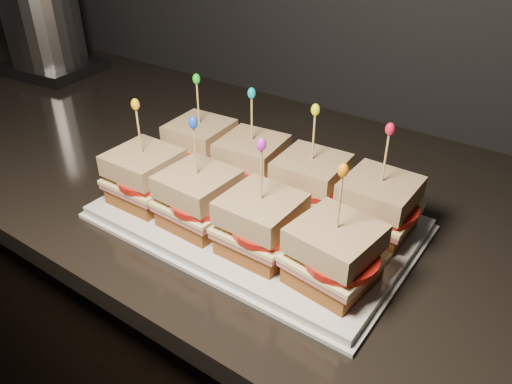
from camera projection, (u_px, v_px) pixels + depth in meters
The scene contains 63 objects.
cabinet at pixel (197, 326), 1.20m from camera, with size 2.12×0.65×0.89m, color black.
granite_slab at pixel (182, 157), 0.96m from camera, with size 2.16×0.69×0.03m, color black.
platter at pixel (256, 218), 0.74m from camera, with size 0.44×0.27×0.02m, color silver.
platter_rim at pixel (256, 222), 0.74m from camera, with size 0.46×0.29×0.01m, color silver.
sandwich_0_bread_bot at pixel (202, 159), 0.85m from camera, with size 0.09×0.09×0.03m, color brown.
sandwich_0_ham at pixel (201, 151), 0.84m from camera, with size 0.10×0.10×0.01m, color #C26266.
sandwich_0_cheese at pixel (201, 147), 0.84m from camera, with size 0.10×0.10×0.01m, color #FDF19F.
sandwich_0_tomato at pixel (204, 146), 0.82m from camera, with size 0.09×0.09×0.01m, color #AD1710.
sandwich_0_bread_top at pixel (200, 132), 0.82m from camera, with size 0.09×0.09×0.03m, color brown.
sandwich_0_pick at pixel (198, 106), 0.80m from camera, with size 0.00×0.00×0.09m, color tan.
sandwich_0_frill at pixel (196, 79), 0.77m from camera, with size 0.01×0.01×0.02m, color green.
sandwich_1_bread_bot at pixel (252, 178), 0.80m from camera, with size 0.09×0.09×0.03m, color brown.
sandwich_1_ham at pixel (252, 169), 0.79m from camera, with size 0.10×0.10×0.01m, color #C26266.
sandwich_1_cheese at pixel (252, 165), 0.78m from camera, with size 0.10×0.10×0.01m, color #FDF19F.
sandwich_1_tomato at pixel (256, 164), 0.77m from camera, with size 0.09×0.09×0.01m, color #AD1710.
sandwich_1_bread_top at pixel (252, 149), 0.77m from camera, with size 0.09×0.09×0.03m, color brown.
sandwich_1_pick at pixel (252, 122), 0.75m from camera, with size 0.00×0.00×0.09m, color tan.
sandwich_1_frill at pixel (252, 93), 0.72m from camera, with size 0.01×0.01×0.02m, color #059CB4.
sandwich_2_bread_bot at pixel (309, 198), 0.74m from camera, with size 0.09×0.09×0.03m, color brown.
sandwich_2_ham at pixel (310, 189), 0.74m from camera, with size 0.10×0.10×0.01m, color #C26266.
sandwich_2_cheese at pixel (310, 185), 0.73m from camera, with size 0.10×0.10×0.01m, color #FDF19F.
sandwich_2_tomato at pixel (316, 185), 0.72m from camera, with size 0.09×0.09×0.01m, color #AD1710.
sandwich_2_bread_top at pixel (311, 168), 0.72m from camera, with size 0.09×0.09×0.03m, color brown.
sandwich_2_pick at pixel (313, 140), 0.69m from camera, with size 0.00×0.00×0.09m, color tan.
sandwich_2_frill at pixel (315, 110), 0.67m from camera, with size 0.01×0.01×0.02m, color #EDF713.
sandwich_3_bread_bot at pixel (375, 222), 0.69m from camera, with size 0.09×0.09×0.03m, color brown.
sandwich_3_ham at pixel (377, 212), 0.68m from camera, with size 0.10×0.10×0.01m, color #C26266.
sandwich_3_cheese at pixel (378, 208), 0.68m from camera, with size 0.10×0.10×0.01m, color #FDF19F.
sandwich_3_tomato at pixel (385, 208), 0.67m from camera, with size 0.09×0.09×0.01m, color #AD1710.
sandwich_3_bread_top at pixel (380, 191), 0.67m from camera, with size 0.09×0.09×0.03m, color brown.
sandwich_3_pick at pixel (385, 161), 0.64m from camera, with size 0.00×0.00×0.09m, color tan.
sandwich_3_frill at pixel (390, 129), 0.62m from camera, with size 0.01×0.01×0.02m, color red.
sandwich_4_bread_bot at pixel (147, 192), 0.76m from camera, with size 0.09×0.09×0.03m, color brown.
sandwich_4_ham at pixel (146, 182), 0.75m from camera, with size 0.10×0.10×0.01m, color #C26266.
sandwich_4_cheese at pixel (145, 178), 0.75m from camera, with size 0.10×0.10×0.01m, color #FDF19F.
sandwich_4_tomato at pixel (148, 178), 0.73m from camera, with size 0.09×0.09×0.01m, color #AD1710.
sandwich_4_bread_top at pixel (143, 162), 0.73m from camera, with size 0.09×0.09×0.03m, color brown.
sandwich_4_pick at pixel (139, 134), 0.71m from camera, with size 0.00×0.00×0.09m, color tan.
sandwich_4_frill at pixel (135, 104), 0.69m from camera, with size 0.01×0.01×0.02m, color #EFA110.
sandwich_5_bread_bot at pixel (200, 215), 0.71m from camera, with size 0.09×0.09×0.03m, color brown.
sandwich_5_ham at pixel (199, 205), 0.70m from camera, with size 0.10×0.10×0.01m, color #C26266.
sandwich_5_cheese at pixel (199, 201), 0.70m from camera, with size 0.10×0.10×0.01m, color #FDF19F.
sandwich_5_tomato at pixel (202, 201), 0.68m from camera, with size 0.09×0.09×0.01m, color #AD1710.
sandwich_5_bread_top at pixel (198, 184), 0.68m from camera, with size 0.09×0.09×0.03m, color brown.
sandwich_5_pick at pixel (195, 154), 0.66m from camera, with size 0.00×0.00×0.09m, color tan.
sandwich_5_frill at pixel (193, 123), 0.63m from camera, with size 0.01×0.01×0.02m, color blue.
sandwich_6_bread_bot at pixel (261, 241), 0.66m from camera, with size 0.09×0.09×0.03m, color brown.
sandwich_6_ham at pixel (261, 231), 0.65m from camera, with size 0.10×0.10×0.01m, color #C26266.
sandwich_6_cheese at pixel (261, 226), 0.64m from camera, with size 0.10×0.10×0.01m, color #FDF19F.
sandwich_6_tomato at pixel (266, 227), 0.63m from camera, with size 0.09×0.09×0.01m, color #AD1710.
sandwich_6_bread_top at pixel (261, 209), 0.63m from camera, with size 0.09×0.09×0.03m, color brown.
sandwich_6_pick at pixel (261, 178), 0.61m from camera, with size 0.00×0.00×0.09m, color tan.
sandwich_6_frill at pixel (261, 144), 0.58m from camera, with size 0.01×0.01×0.02m, color #C91FCA.
sandwich_7_bread_bot at pixel (332, 272), 0.60m from camera, with size 0.09×0.09×0.03m, color brown.
sandwich_7_ham at pixel (333, 261), 0.60m from camera, with size 0.10×0.10×0.01m, color #C26266.
sandwich_7_cheese at pixel (334, 257), 0.59m from camera, with size 0.10×0.10×0.01m, color #FDF19F.
sandwich_7_tomato at pixel (341, 258), 0.58m from camera, with size 0.09×0.09×0.01m, color #AD1710.
sandwich_7_bread_top at pixel (336, 238), 0.58m from camera, with size 0.09×0.09×0.03m, color brown.
sandwich_7_pick at pixel (339, 205), 0.55m from camera, with size 0.00×0.00×0.09m, color tan.
sandwich_7_frill at pixel (343, 170), 0.53m from camera, with size 0.01×0.01×0.02m, color orange.
appliance_base at pixel (53, 67), 1.32m from camera, with size 0.23×0.19×0.03m, color #262628.
appliance_body at pixel (41, 14), 1.25m from camera, with size 0.19×0.19×0.24m, color silver.
appliance at pixel (42, 15), 1.25m from camera, with size 0.23×0.19×0.29m, color silver, non-canonical shape.
Camera 1 is at (-0.00, 1.06, 1.36)m, focal length 35.00 mm.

